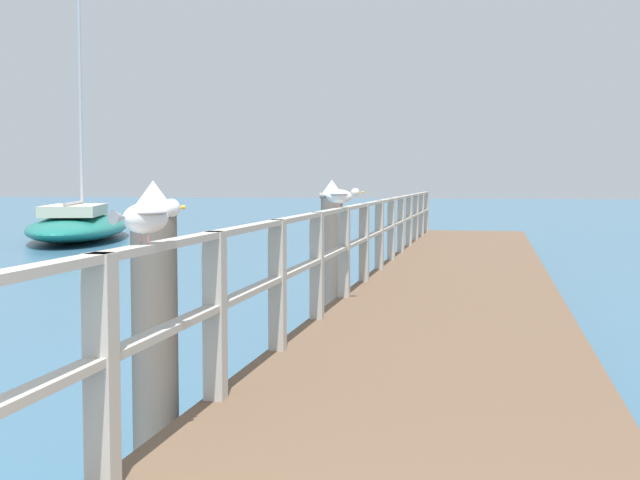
{
  "coord_description": "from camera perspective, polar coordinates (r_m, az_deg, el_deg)",
  "views": [
    {
      "loc": [
        0.46,
        -1.11,
        1.74
      ],
      "look_at": [
        -1.67,
        9.87,
        0.98
      ],
      "focal_mm": 49.88,
      "sensor_mm": 36.0,
      "label": 1
    }
  ],
  "objects": [
    {
      "name": "pier_railing",
      "position": [
        12.29,
        3.37,
        0.66
      ],
      "size": [
        0.12,
        20.63,
        1.01
      ],
      "color": "#B2ADA3",
      "rests_on": "pier_deck"
    },
    {
      "name": "seagull_foreground",
      "position": [
        4.33,
        -11.03,
        1.51
      ],
      "size": [
        0.25,
        0.46,
        0.21
      ],
      "rotation": [
        0.0,
        0.0,
        5.88
      ],
      "color": "white",
      "rests_on": "pier_railing"
    },
    {
      "name": "pier_deck",
      "position": [
        12.27,
        8.77,
        -3.31
      ],
      "size": [
        2.49,
        22.11,
        0.42
      ],
      "primitive_type": "cube",
      "color": "brown",
      "rests_on": "ground_plane"
    },
    {
      "name": "dock_piling_near",
      "position": [
        5.51,
        -10.56,
        -5.19
      ],
      "size": [
        0.29,
        0.29,
        1.73
      ],
      "color": "#6B6056",
      "rests_on": "ground_plane"
    },
    {
      "name": "seagull_background",
      "position": [
        9.6,
        1.29,
        2.87
      ],
      "size": [
        0.48,
        0.21,
        0.21
      ],
      "rotation": [
        0.0,
        0.0,
        4.88
      ],
      "color": "white",
      "rests_on": "pier_railing"
    },
    {
      "name": "boat_1",
      "position": [
        26.63,
        -15.16,
        0.98
      ],
      "size": [
        5.06,
        9.03,
        11.48
      ],
      "rotation": [
        0.0,
        0.0,
        0.3
      ],
      "color": "#197266",
      "rests_on": "ground_plane"
    },
    {
      "name": "dock_piling_far",
      "position": [
        11.33,
        0.76,
        -0.46
      ],
      "size": [
        0.29,
        0.29,
        1.73
      ],
      "color": "#6B6056",
      "rests_on": "ground_plane"
    }
  ]
}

